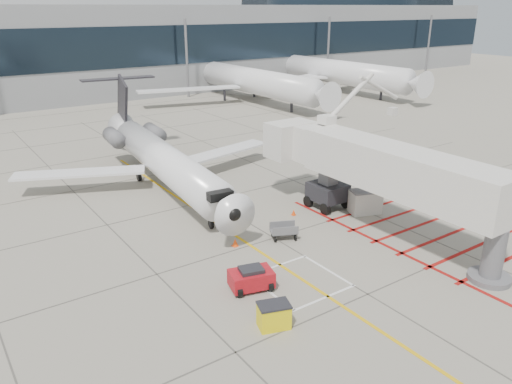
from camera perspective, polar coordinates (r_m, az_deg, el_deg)
ground_plane at (r=28.96m, az=6.85°, el=-8.07°), size 260.00×260.00×0.00m
regional_jet at (r=37.83m, az=-9.50°, el=4.86°), size 25.59×30.91×7.53m
jet_bridge at (r=31.63m, az=15.93°, el=1.39°), size 9.26×19.33×7.71m
pushback_tug at (r=26.06m, az=-0.55°, el=-9.77°), size 2.49×1.90×1.29m
spill_bin at (r=23.31m, az=2.05°, el=-13.90°), size 1.63×1.33×1.22m
baggage_cart at (r=31.45m, az=3.20°, el=-4.48°), size 1.93×1.63×1.04m
ground_power_unit at (r=35.99m, az=12.39°, el=-1.08°), size 2.42×1.90×1.68m
cone_nose at (r=30.59m, az=-2.40°, el=-5.77°), size 0.36×0.36×0.50m
cone_side at (r=35.07m, az=4.33°, el=-2.32°), size 0.31×0.31×0.43m
terminal_building at (r=93.12m, az=-18.34°, el=15.31°), size 180.00×28.00×14.00m
terminal_glass_band at (r=79.75m, az=-15.29°, el=15.63°), size 180.00×0.10×6.00m
terminal_dome at (r=124.46m, az=10.38°, el=20.26°), size 40.00×28.00×28.00m
bg_aircraft_c at (r=78.26m, az=-1.14°, el=14.49°), size 33.76×37.51×11.25m
bg_aircraft_d at (r=89.06m, az=8.59°, el=15.15°), size 35.14×39.04×11.71m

